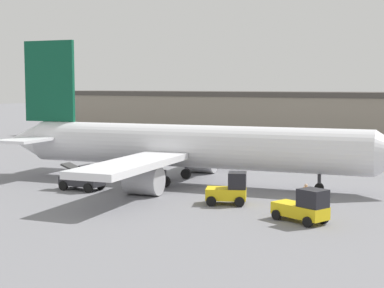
# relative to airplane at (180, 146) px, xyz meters

# --- Properties ---
(ground_plane) EXTENTS (400.00, 400.00, 0.00)m
(ground_plane) POSITION_rel_airplane_xyz_m (1.03, 0.21, -3.18)
(ground_plane) COLOR slate
(terminal_building) EXTENTS (91.20, 10.53, 7.45)m
(terminal_building) POSITION_rel_airplane_xyz_m (-1.35, 34.80, 0.55)
(terminal_building) COLOR gray
(terminal_building) RESTS_ON ground_plane
(airplane) EXTENTS (36.25, 29.04, 12.34)m
(airplane) POSITION_rel_airplane_xyz_m (0.00, 0.00, 0.00)
(airplane) COLOR white
(airplane) RESTS_ON ground_plane
(ground_crew_worker) EXTENTS (0.36, 0.36, 1.65)m
(ground_crew_worker) POSITION_rel_airplane_xyz_m (12.85, -3.90, -2.31)
(ground_crew_worker) COLOR #1E2338
(ground_crew_worker) RESTS_ON ground_plane
(baggage_tug) EXTENTS (3.22, 2.90, 2.26)m
(baggage_tug) POSITION_rel_airplane_xyz_m (7.93, -5.60, -2.16)
(baggage_tug) COLOR yellow
(baggage_tug) RESTS_ON ground_plane
(belt_loader_truck) EXTENTS (3.60, 2.26, 2.07)m
(belt_loader_truck) POSITION_rel_airplane_xyz_m (-4.45, -6.95, -2.19)
(belt_loader_truck) COLOR #2D2D33
(belt_loader_truck) RESTS_ON ground_plane
(pushback_tug) EXTENTS (3.76, 2.56, 2.13)m
(pushback_tug) POSITION_rel_airplane_xyz_m (14.41, -8.04, -2.22)
(pushback_tug) COLOR yellow
(pushback_tug) RESTS_ON ground_plane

